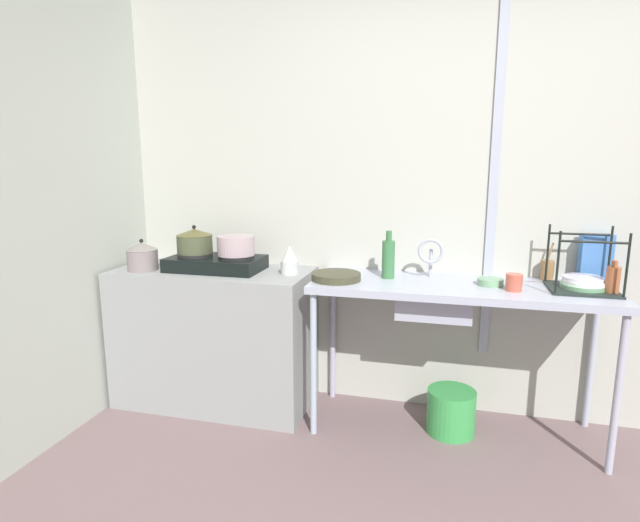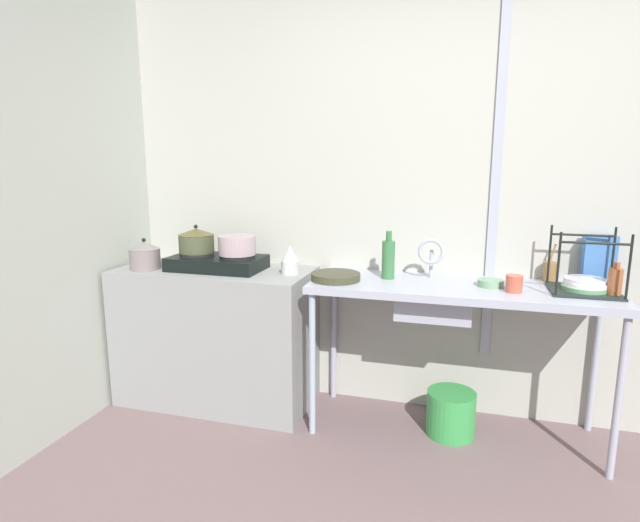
{
  "view_description": "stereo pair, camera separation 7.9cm",
  "coord_description": "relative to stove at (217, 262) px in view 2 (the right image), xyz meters",
  "views": [
    {
      "loc": [
        -0.25,
        -1.39,
        1.49
      ],
      "look_at": [
        -0.96,
        1.36,
        0.94
      ],
      "focal_mm": 28.4,
      "sensor_mm": 36.0,
      "label": 1
    },
    {
      "loc": [
        -0.17,
        -1.37,
        1.49
      ],
      "look_at": [
        -0.96,
        1.36,
        0.94
      ],
      "focal_mm": 28.4,
      "sensor_mm": 36.0,
      "label": 2
    }
  ],
  "objects": [
    {
      "name": "wall_back",
      "position": [
        1.61,
        0.32,
        0.39
      ],
      "size": [
        5.31,
        0.1,
        2.57
      ],
      "primitive_type": "cube",
      "color": "#AFAFA4",
      "rests_on": "ground"
    },
    {
      "name": "wall_metal_strip",
      "position": [
        1.59,
        0.27,
        0.52
      ],
      "size": [
        0.05,
        0.01,
        2.05
      ],
      "primitive_type": "cube",
      "color": "#A1A6B8"
    },
    {
      "name": "counter_concrete",
      "position": [
        -0.02,
        -0.0,
        -0.47
      ],
      "size": [
        1.19,
        0.55,
        0.85
      ],
      "primitive_type": "cube",
      "color": "gray",
      "rests_on": "ground"
    },
    {
      "name": "counter_sink",
      "position": [
        1.42,
        0.0,
        -0.11
      ],
      "size": [
        1.57,
        0.55,
        0.85
      ],
      "color": "#A1A6B8",
      "rests_on": "ground"
    },
    {
      "name": "stove",
      "position": [
        0.0,
        0.0,
        0.0
      ],
      "size": [
        0.56,
        0.32,
        0.1
      ],
      "color": "black",
      "rests_on": "counter_concrete"
    },
    {
      "name": "pot_on_left_burner",
      "position": [
        -0.13,
        0.0,
        0.13
      ],
      "size": [
        0.22,
        0.22,
        0.17
      ],
      "color": "#424930",
      "rests_on": "stove"
    },
    {
      "name": "pot_on_right_burner",
      "position": [
        0.13,
        -0.0,
        0.11
      ],
      "size": [
        0.22,
        0.22,
        0.11
      ],
      "color": "#A68F95",
      "rests_on": "stove"
    },
    {
      "name": "pot_beside_stove",
      "position": [
        -0.43,
        -0.11,
        0.04
      ],
      "size": [
        0.19,
        0.19,
        0.19
      ],
      "color": "slate",
      "rests_on": "counter_concrete"
    },
    {
      "name": "percolator",
      "position": [
        0.47,
        0.01,
        0.04
      ],
      "size": [
        0.11,
        0.11,
        0.17
      ],
      "color": "#BAC0BF",
      "rests_on": "counter_concrete"
    },
    {
      "name": "sink_basin",
      "position": [
        1.3,
        -0.03,
        -0.13
      ],
      "size": [
        0.39,
        0.28,
        0.18
      ],
      "primitive_type": "cube",
      "color": "#A1A6B8",
      "rests_on": "counter_sink"
    },
    {
      "name": "faucet",
      "position": [
        1.26,
        0.09,
        0.1
      ],
      "size": [
        0.14,
        0.08,
        0.23
      ],
      "color": "#A1A6B8",
      "rests_on": "counter_sink"
    },
    {
      "name": "frying_pan",
      "position": [
        0.76,
        -0.08,
        -0.03
      ],
      "size": [
        0.27,
        0.27,
        0.04
      ],
      "primitive_type": "cylinder",
      "color": "#3A3927",
      "rests_on": "counter_sink"
    },
    {
      "name": "dish_rack",
      "position": [
        2.03,
        0.02,
        -0.0
      ],
      "size": [
        0.32,
        0.3,
        0.32
      ],
      "color": "black",
      "rests_on": "counter_sink"
    },
    {
      "name": "cup_by_rack",
      "position": [
        1.69,
        -0.08,
        -0.0
      ],
      "size": [
        0.08,
        0.08,
        0.09
      ],
      "primitive_type": "cylinder",
      "color": "#BE523E",
      "rests_on": "counter_sink"
    },
    {
      "name": "small_bowl_on_drainboard",
      "position": [
        1.58,
        0.01,
        -0.03
      ],
      "size": [
        0.14,
        0.14,
        0.04
      ],
      "primitive_type": "cylinder",
      "color": "gray",
      "rests_on": "counter_sink"
    },
    {
      "name": "bottle_by_sink",
      "position": [
        1.03,
        0.05,
        0.07
      ],
      "size": [
        0.07,
        0.07,
        0.27
      ],
      "color": "#356B3E",
      "rests_on": "counter_sink"
    },
    {
      "name": "bottle_by_rack",
      "position": [
        2.15,
        -0.04,
        0.03
      ],
      "size": [
        0.07,
        0.07,
        0.17
      ],
      "color": "#9B5431",
      "rests_on": "counter_sink"
    },
    {
      "name": "cereal_box",
      "position": [
        2.13,
        0.22,
        0.09
      ],
      "size": [
        0.17,
        0.08,
        0.26
      ],
      "primitive_type": "cube",
      "rotation": [
        0.0,
        0.0,
        0.1
      ],
      "color": "#3F71BB",
      "rests_on": "counter_sink"
    },
    {
      "name": "utensil_jar",
      "position": [
        1.89,
        0.22,
        0.01
      ],
      "size": [
        0.07,
        0.07,
        0.21
      ],
      "color": "olive",
      "rests_on": "counter_sink"
    },
    {
      "name": "bucket_on_floor",
      "position": [
        1.42,
        -0.03,
        -0.77
      ],
      "size": [
        0.27,
        0.27,
        0.25
      ],
      "primitive_type": "cylinder",
      "color": "green",
      "rests_on": "ground"
    }
  ]
}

